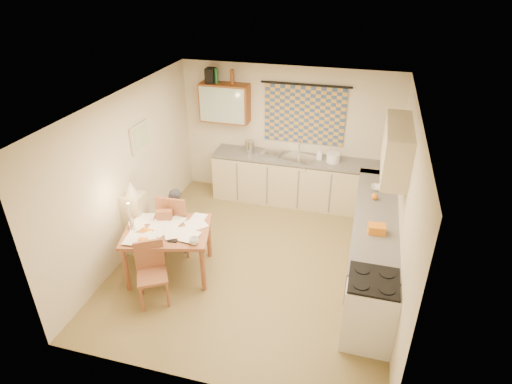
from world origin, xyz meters
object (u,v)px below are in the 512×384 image
(stove, at_px, (369,310))
(counter_back, at_px, (301,181))
(dining_table, at_px, (170,251))
(person, at_px, (178,220))
(chair_far, at_px, (179,232))
(shelf_stand, at_px, (137,224))
(counter_right, at_px, (373,240))

(stove, bearing_deg, counter_back, 113.72)
(stove, bearing_deg, dining_table, 169.13)
(dining_table, distance_m, person, 0.58)
(person, bearing_deg, counter_back, -123.26)
(chair_far, bearing_deg, shelf_stand, 19.59)
(chair_far, height_order, person, person)
(counter_back, distance_m, chair_far, 2.54)
(person, bearing_deg, shelf_stand, 24.05)
(counter_back, xyz_separation_m, shelf_stand, (-2.18, -2.20, 0.07))
(chair_far, bearing_deg, counter_back, -130.63)
(counter_back, bearing_deg, counter_right, -49.78)
(counter_right, xyz_separation_m, dining_table, (-2.84, -0.94, -0.07))
(dining_table, relative_size, shelf_stand, 1.33)
(dining_table, bearing_deg, chair_far, 86.42)
(counter_right, relative_size, shelf_stand, 2.85)
(stove, bearing_deg, person, 159.74)
(counter_right, height_order, dining_table, counter_right)
(stove, xyz_separation_m, shelf_stand, (-3.54, 0.88, 0.05))
(chair_far, distance_m, person, 0.24)
(counter_right, xyz_separation_m, shelf_stand, (-3.54, -0.60, 0.07))
(counter_back, distance_m, shelf_stand, 3.10)
(counter_right, height_order, person, person)
(shelf_stand, bearing_deg, counter_back, 45.23)
(counter_back, relative_size, dining_table, 2.40)
(dining_table, xyz_separation_m, shelf_stand, (-0.70, 0.34, 0.14))
(dining_table, bearing_deg, person, 85.65)
(counter_right, distance_m, stove, 1.48)
(person, bearing_deg, chair_far, -57.29)
(counter_right, xyz_separation_m, chair_far, (-2.95, -0.37, -0.13))
(stove, bearing_deg, counter_right, 90.00)
(counter_right, bearing_deg, stove, -90.00)
(counter_right, height_order, stove, stove)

